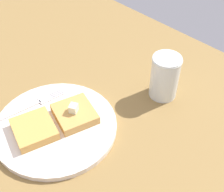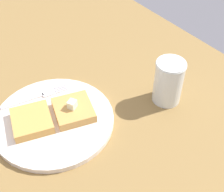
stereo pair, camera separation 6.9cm
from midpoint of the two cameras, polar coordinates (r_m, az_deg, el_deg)
The scene contains 7 objects.
table_surface at distance 76.50cm, azimuth -19.17°, elevation -3.37°, with size 107.69×107.69×2.11cm, color olive.
plate at distance 69.44cm, azimuth -13.07°, elevation -5.51°, with size 26.48×26.48×1.27cm.
toast_slice_left at distance 68.92cm, azimuth -9.68°, elevation -3.37°, with size 8.17×8.75×1.99cm, color tan.
toast_slice_middle at distance 68.00cm, azimuth -16.93°, elevation -5.96°, with size 8.17×8.75×1.99cm, color gold.
butter_pat_primary at distance 67.45cm, azimuth -9.96°, elevation -2.36°, with size 1.83×1.65×1.83cm, color #F0F0CB.
fork at distance 74.26cm, azimuth -16.40°, elevation -1.46°, with size 16.02×4.06×0.36cm.
syrup_jar at distance 72.85cm, azimuth 6.93°, elevation 3.10°, with size 6.84×6.84×10.84cm.
Camera 1 is at (19.11, 49.99, 54.44)cm, focal length 50.00 mm.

